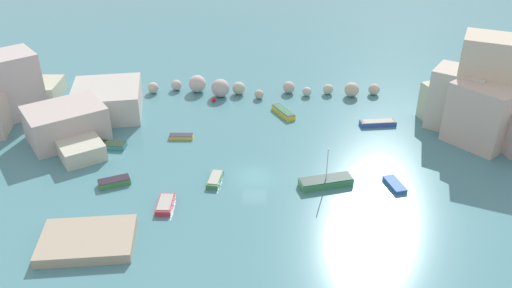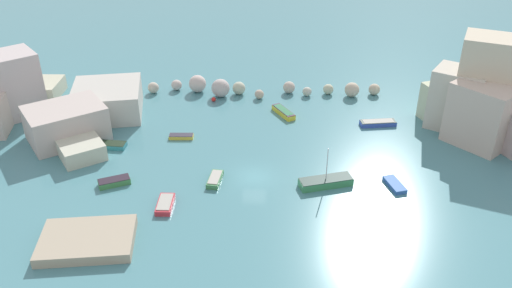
{
  "view_description": "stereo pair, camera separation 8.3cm",
  "coord_description": "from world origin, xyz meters",
  "px_view_note": "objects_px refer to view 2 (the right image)",
  "views": [
    {
      "loc": [
        1.7,
        -46.77,
        30.65
      ],
      "look_at": [
        0.0,
        5.3,
        1.0
      ],
      "focal_mm": 37.14,
      "sensor_mm": 36.0,
      "label": 1
    },
    {
      "loc": [
        1.79,
        -46.76,
        30.65
      ],
      "look_at": [
        0.0,
        5.3,
        1.0
      ],
      "focal_mm": 37.14,
      "sensor_mm": 36.0,
      "label": 2
    }
  ],
  "objects_px": {
    "moored_boat_0": "(326,182)",
    "moored_boat_2": "(165,204)",
    "moored_boat_8": "(181,136)",
    "moored_boat_1": "(109,145)",
    "moored_boat_4": "(378,123)",
    "moored_boat_6": "(283,112)",
    "channel_buoy": "(214,99)",
    "stone_dock": "(87,240)",
    "moored_boat_3": "(114,182)",
    "moored_boat_5": "(395,185)",
    "moored_boat_7": "(215,179)"
  },
  "relations": [
    {
      "from": "moored_boat_2",
      "to": "moored_boat_8",
      "type": "bearing_deg",
      "value": -177.76
    },
    {
      "from": "moored_boat_4",
      "to": "moored_boat_6",
      "type": "relative_size",
      "value": 1.09
    },
    {
      "from": "stone_dock",
      "to": "moored_boat_2",
      "type": "relative_size",
      "value": 2.53
    },
    {
      "from": "moored_boat_1",
      "to": "moored_boat_7",
      "type": "xyz_separation_m",
      "value": [
        12.97,
        -6.72,
        -0.0
      ]
    },
    {
      "from": "moored_boat_2",
      "to": "channel_buoy",
      "type": "bearing_deg",
      "value": 174.52
    },
    {
      "from": "moored_boat_6",
      "to": "moored_boat_7",
      "type": "bearing_deg",
      "value": 125.46
    },
    {
      "from": "moored_boat_2",
      "to": "moored_boat_3",
      "type": "distance_m",
      "value": 6.97
    },
    {
      "from": "stone_dock",
      "to": "moored_boat_3",
      "type": "height_order",
      "value": "stone_dock"
    },
    {
      "from": "moored_boat_4",
      "to": "moored_boat_6",
      "type": "distance_m",
      "value": 12.03
    },
    {
      "from": "moored_boat_6",
      "to": "moored_boat_5",
      "type": "bearing_deg",
      "value": -175.21
    },
    {
      "from": "moored_boat_0",
      "to": "moored_boat_1",
      "type": "relative_size",
      "value": 1.45
    },
    {
      "from": "stone_dock",
      "to": "moored_boat_8",
      "type": "height_order",
      "value": "stone_dock"
    },
    {
      "from": "moored_boat_8",
      "to": "moored_boat_2",
      "type": "bearing_deg",
      "value": -89.29
    },
    {
      "from": "moored_boat_1",
      "to": "moored_boat_6",
      "type": "relative_size",
      "value": 0.94
    },
    {
      "from": "moored_boat_4",
      "to": "moored_boat_3",
      "type": "bearing_deg",
      "value": -161.87
    },
    {
      "from": "moored_boat_0",
      "to": "moored_boat_2",
      "type": "distance_m",
      "value": 16.36
    },
    {
      "from": "channel_buoy",
      "to": "moored_boat_6",
      "type": "relative_size",
      "value": 0.14
    },
    {
      "from": "moored_boat_0",
      "to": "moored_boat_1",
      "type": "distance_m",
      "value": 25.4
    },
    {
      "from": "moored_boat_2",
      "to": "moored_boat_7",
      "type": "relative_size",
      "value": 0.99
    },
    {
      "from": "moored_boat_3",
      "to": "moored_boat_5",
      "type": "bearing_deg",
      "value": 156.87
    },
    {
      "from": "moored_boat_0",
      "to": "moored_boat_4",
      "type": "xyz_separation_m",
      "value": [
        7.6,
        13.65,
        -0.11
      ]
    },
    {
      "from": "channel_buoy",
      "to": "moored_boat_5",
      "type": "distance_m",
      "value": 28.7
    },
    {
      "from": "stone_dock",
      "to": "moored_boat_3",
      "type": "bearing_deg",
      "value": 91.04
    },
    {
      "from": "moored_boat_1",
      "to": "moored_boat_4",
      "type": "bearing_deg",
      "value": 15.85
    },
    {
      "from": "stone_dock",
      "to": "moored_boat_0",
      "type": "bearing_deg",
      "value": 24.78
    },
    {
      "from": "moored_boat_0",
      "to": "moored_boat_1",
      "type": "xyz_separation_m",
      "value": [
        -24.41,
        7.03,
        -0.14
      ]
    },
    {
      "from": "moored_boat_1",
      "to": "moored_boat_4",
      "type": "xyz_separation_m",
      "value": [
        32.01,
        6.62,
        0.03
      ]
    },
    {
      "from": "moored_boat_2",
      "to": "moored_boat_4",
      "type": "height_order",
      "value": "moored_boat_2"
    },
    {
      "from": "moored_boat_0",
      "to": "moored_boat_8",
      "type": "distance_m",
      "value": 18.97
    },
    {
      "from": "channel_buoy",
      "to": "moored_boat_8",
      "type": "bearing_deg",
      "value": -104.97
    },
    {
      "from": "moored_boat_3",
      "to": "moored_boat_7",
      "type": "bearing_deg",
      "value": 160.56
    },
    {
      "from": "stone_dock",
      "to": "moored_boat_5",
      "type": "xyz_separation_m",
      "value": [
        28.65,
        10.02,
        -0.25
      ]
    },
    {
      "from": "moored_boat_6",
      "to": "channel_buoy",
      "type": "bearing_deg",
      "value": 38.7
    },
    {
      "from": "moored_boat_1",
      "to": "moored_boat_5",
      "type": "relative_size",
      "value": 1.22
    },
    {
      "from": "moored_boat_6",
      "to": "moored_boat_8",
      "type": "bearing_deg",
      "value": 88.85
    },
    {
      "from": "moored_boat_6",
      "to": "moored_boat_7",
      "type": "height_order",
      "value": "moored_boat_6"
    },
    {
      "from": "moored_boat_4",
      "to": "moored_boat_7",
      "type": "relative_size",
      "value": 1.42
    },
    {
      "from": "moored_boat_3",
      "to": "stone_dock",
      "type": "bearing_deg",
      "value": 66.67
    },
    {
      "from": "stone_dock",
      "to": "moored_boat_1",
      "type": "bearing_deg",
      "value": 99.4
    },
    {
      "from": "stone_dock",
      "to": "moored_boat_1",
      "type": "xyz_separation_m",
      "value": [
        -2.82,
        17.0,
        -0.18
      ]
    },
    {
      "from": "moored_boat_3",
      "to": "moored_boat_6",
      "type": "xyz_separation_m",
      "value": [
        17.61,
        16.8,
        0.03
      ]
    },
    {
      "from": "stone_dock",
      "to": "moored_boat_1",
      "type": "relative_size",
      "value": 2.03
    },
    {
      "from": "moored_boat_2",
      "to": "moored_boat_4",
      "type": "relative_size",
      "value": 0.7
    },
    {
      "from": "stone_dock",
      "to": "moored_boat_4",
      "type": "bearing_deg",
      "value": 38.98
    },
    {
      "from": "moored_boat_1",
      "to": "moored_boat_4",
      "type": "distance_m",
      "value": 32.69
    },
    {
      "from": "stone_dock",
      "to": "moored_boat_3",
      "type": "xyz_separation_m",
      "value": [
        -0.17,
        9.39,
        -0.14
      ]
    },
    {
      "from": "channel_buoy",
      "to": "moored_boat_0",
      "type": "distance_m",
      "value": 24.15
    },
    {
      "from": "moored_boat_4",
      "to": "moored_boat_5",
      "type": "distance_m",
      "value": 13.62
    },
    {
      "from": "moored_boat_5",
      "to": "moored_boat_7",
      "type": "distance_m",
      "value": 18.5
    },
    {
      "from": "moored_boat_2",
      "to": "moored_boat_6",
      "type": "xyz_separation_m",
      "value": [
        11.66,
        20.44,
        0.08
      ]
    }
  ]
}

